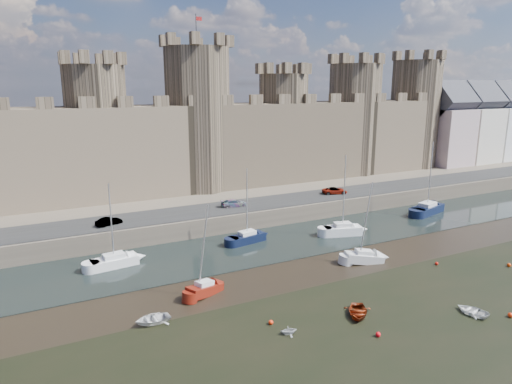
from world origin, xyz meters
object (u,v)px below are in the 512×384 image
sailboat_1 (247,237)px  sailboat_3 (427,209)px  car_3 (335,191)px  sailboat_5 (364,257)px  car_2 (234,203)px  car_1 (109,221)px  sailboat_0 (114,261)px  sailboat_4 (205,288)px  sailboat_2 (342,229)px

sailboat_1 → sailboat_3: bearing=-11.0°
car_3 → sailboat_5: 22.81m
car_2 → sailboat_3: bearing=-100.9°
car_1 → sailboat_0: bearing=155.3°
car_3 → sailboat_1: size_ratio=0.42×
sailboat_0 → sailboat_3: bearing=-7.1°
sailboat_3 → sailboat_5: bearing=-168.2°
car_1 → car_2: bearing=-104.6°
sailboat_1 → sailboat_4: sailboat_1 is taller
sailboat_4 → car_3: bearing=9.6°
car_3 → sailboat_0: sailboat_0 is taller
car_2 → sailboat_5: size_ratio=0.40×
car_2 → sailboat_0: 20.66m
car_3 → sailboat_4: 35.59m
car_2 → sailboat_3: 30.41m
car_1 → sailboat_3: 47.32m
sailboat_1 → sailboat_4: bearing=-141.1°
car_3 → sailboat_1: (-19.58, -8.22, -2.29)m
sailboat_0 → sailboat_5: size_ratio=1.01×
sailboat_2 → car_3: bearing=74.7°
car_3 → sailboat_3: (11.33, -8.77, -2.21)m
car_2 → sailboat_2: 15.87m
car_3 → car_2: bearing=105.9°
car_3 → sailboat_0: (-36.14, -8.77, -2.31)m
sailboat_4 → sailboat_5: bearing=-25.3°
sailboat_4 → car_2: bearing=35.0°
sailboat_1 → sailboat_5: size_ratio=1.03×
sailboat_1 → sailboat_2: (12.67, -3.08, 0.08)m
car_3 → sailboat_2: size_ratio=0.37×
sailboat_4 → sailboat_5: size_ratio=0.96×
sailboat_2 → sailboat_5: 9.51m
car_1 → sailboat_2: 30.28m
sailboat_5 → car_2: bearing=125.2°
car_2 → sailboat_2: sailboat_2 is taller
sailboat_2 → sailboat_0: bearing=-168.8°
sailboat_4 → sailboat_5: sailboat_5 is taller
sailboat_1 → sailboat_3: (30.91, -0.54, 0.08)m
car_2 → sailboat_0: size_ratio=0.40×
sailboat_2 → sailboat_3: sailboat_3 is taller
sailboat_1 → sailboat_2: size_ratio=0.89×
sailboat_5 → car_1: bearing=158.3°
car_1 → sailboat_2: (28.40, -10.28, -2.19)m
sailboat_2 → sailboat_3: bearing=24.0°
sailboat_5 → car_3: bearing=78.2°
sailboat_1 → sailboat_2: sailboat_2 is taller
car_2 → sailboat_4: size_ratio=0.42×
car_2 → sailboat_2: size_ratio=0.35×
sailboat_0 → sailboat_1: sailboat_1 is taller
car_1 → sailboat_4: (5.73, -18.63, -2.35)m
car_2 → sailboat_1: 8.90m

